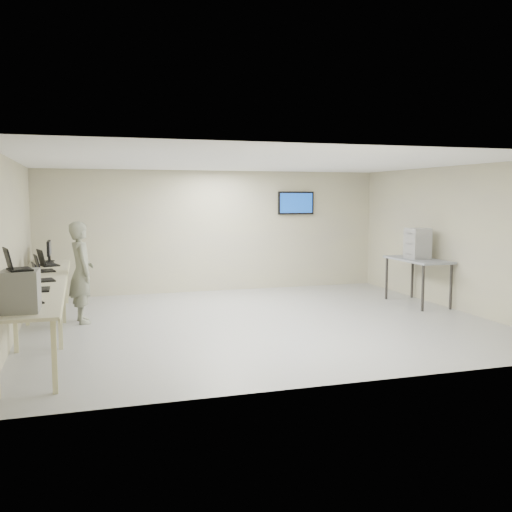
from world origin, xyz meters
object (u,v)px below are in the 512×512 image
object	(u,v)px
soldier	(81,272)
side_table	(418,262)
equipment_box	(21,291)
workbench	(42,285)

from	to	relation	value
soldier	side_table	world-z (taller)	soldier
equipment_box	soldier	world-z (taller)	soldier
workbench	side_table	bearing A→B (deg)	5.03
soldier	side_table	bearing A→B (deg)	-101.68
soldier	equipment_box	bearing A→B (deg)	159.28
equipment_box	side_table	bearing A→B (deg)	25.36
equipment_box	side_table	size ratio (longest dim) A/B	0.30
equipment_box	side_table	xyz separation A→B (m)	(7.25, 3.17, -0.27)
workbench	soldier	bearing A→B (deg)	55.17
side_table	equipment_box	bearing A→B (deg)	-156.39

